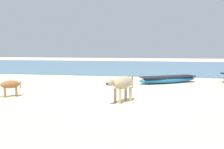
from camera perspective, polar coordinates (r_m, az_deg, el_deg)
ground at (r=10.95m, az=2.59°, el=-4.25°), size 80.00×80.00×0.00m
sea_water at (r=26.88m, az=7.13°, el=2.01°), size 60.00×20.00×0.08m
fishing_boat_0 at (r=14.13m, az=13.36°, el=-1.12°), size 3.66×2.66×0.60m
cow_adult_dun at (r=8.76m, az=2.44°, el=-2.25°), size 1.02×1.39×0.97m
calf_near_brown at (r=10.68m, az=-23.51°, el=-2.35°), size 0.95×0.78×0.69m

